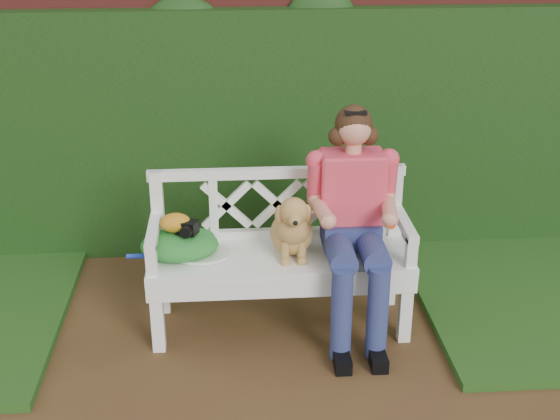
{
  "coord_description": "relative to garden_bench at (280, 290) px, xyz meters",
  "views": [
    {
      "loc": [
        -0.07,
        -3.2,
        2.42
      ],
      "look_at": [
        0.2,
        0.63,
        0.75
      ],
      "focal_mm": 48.0,
      "sensor_mm": 36.0,
      "label": 1
    }
  ],
  "objects": [
    {
      "name": "garden_bench",
      "position": [
        0.0,
        0.0,
        0.0
      ],
      "size": [
        1.64,
        0.8,
        0.48
      ],
      "primitive_type": null,
      "rotation": [
        0.0,
        0.0,
        0.13
      ],
      "color": "white",
      "rests_on": "ground"
    },
    {
      "name": "brick_wall",
      "position": [
        -0.2,
        1.27,
        0.86
      ],
      "size": [
        10.0,
        0.3,
        2.2
      ],
      "primitive_type": "cube",
      "color": "maroon",
      "rests_on": "ground"
    },
    {
      "name": "tennis_racket",
      "position": [
        -0.47,
        -0.01,
        0.25
      ],
      "size": [
        0.64,
        0.32,
        0.03
      ],
      "primitive_type": null,
      "rotation": [
        0.0,
        0.0,
        -0.1
      ],
      "color": "white",
      "rests_on": "garden_bench"
    },
    {
      "name": "baseball_glove",
      "position": [
        -0.59,
        0.01,
        0.45
      ],
      "size": [
        0.18,
        0.14,
        0.11
      ],
      "primitive_type": "ellipsoid",
      "rotation": [
        0.0,
        0.0,
        -0.06
      ],
      "color": "#BD7516",
      "rests_on": "green_bag"
    },
    {
      "name": "green_bag",
      "position": [
        -0.57,
        0.0,
        0.32
      ],
      "size": [
        0.48,
        0.4,
        0.15
      ],
      "primitive_type": null,
      "rotation": [
        0.0,
        0.0,
        0.14
      ],
      "color": "#26921D",
      "rests_on": "garden_bench"
    },
    {
      "name": "ground",
      "position": [
        -0.2,
        -0.63,
        -0.24
      ],
      "size": [
        60.0,
        60.0,
        0.0
      ],
      "primitive_type": "plane",
      "color": "#452B18"
    },
    {
      "name": "camera_item",
      "position": [
        -0.52,
        -0.01,
        0.43
      ],
      "size": [
        0.14,
        0.12,
        0.07
      ],
      "primitive_type": "cube",
      "rotation": [
        0.0,
        0.0,
        -0.4
      ],
      "color": "black",
      "rests_on": "green_bag"
    },
    {
      "name": "dog",
      "position": [
        0.07,
        -0.02,
        0.44
      ],
      "size": [
        0.33,
        0.4,
        0.39
      ],
      "primitive_type": null,
      "rotation": [
        0.0,
        0.0,
        -0.2
      ],
      "color": "tan",
      "rests_on": "garden_bench"
    },
    {
      "name": "seated_woman",
      "position": [
        0.4,
        -0.02,
        0.4
      ],
      "size": [
        0.56,
        0.73,
        1.28
      ],
      "primitive_type": null,
      "rotation": [
        0.0,
        0.0,
        -0.03
      ],
      "color": "#FA5D82",
      "rests_on": "ground"
    },
    {
      "name": "ivy_hedge",
      "position": [
        -0.2,
        1.05,
        0.61
      ],
      "size": [
        10.0,
        0.18,
        1.7
      ],
      "primitive_type": "cube",
      "color": "#204116",
      "rests_on": "ground"
    }
  ]
}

